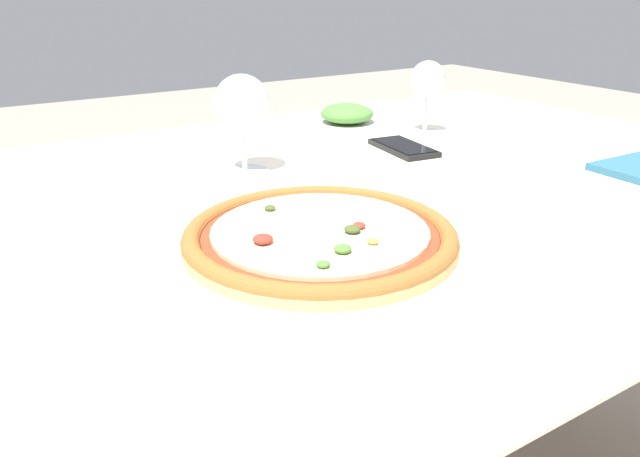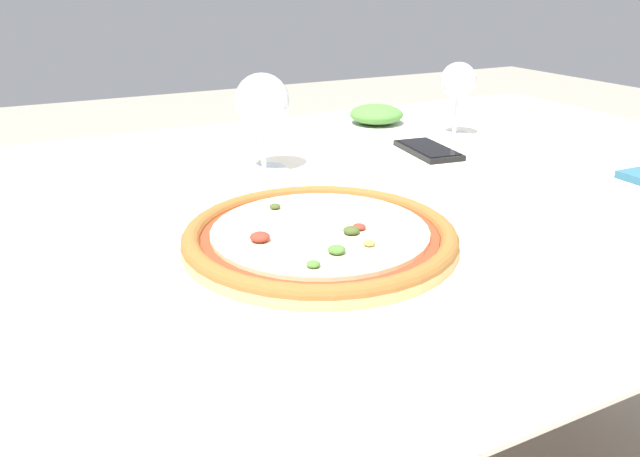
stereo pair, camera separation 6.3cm
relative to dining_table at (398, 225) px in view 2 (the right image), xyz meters
The scene contains 7 objects.
dining_table is the anchor object (origin of this frame).
pizza_plate 0.31m from the dining_table, 142.01° to the right, with size 0.35×0.35×0.04m.
fork 0.54m from the dining_table, behind, with size 0.05×0.17×0.00m.
wine_glass_far_left 0.38m from the dining_table, 37.29° to the left, with size 0.07×0.07×0.15m.
wine_glass_far_right 0.29m from the dining_table, 137.40° to the left, with size 0.09×0.09×0.16m.
cell_phone 0.20m from the dining_table, 40.33° to the left, with size 0.09×0.15×0.01m.
side_plate 0.38m from the dining_table, 63.95° to the left, with size 0.19×0.19×0.05m.
Camera 2 is at (-0.54, -0.77, 1.01)m, focal length 35.00 mm.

